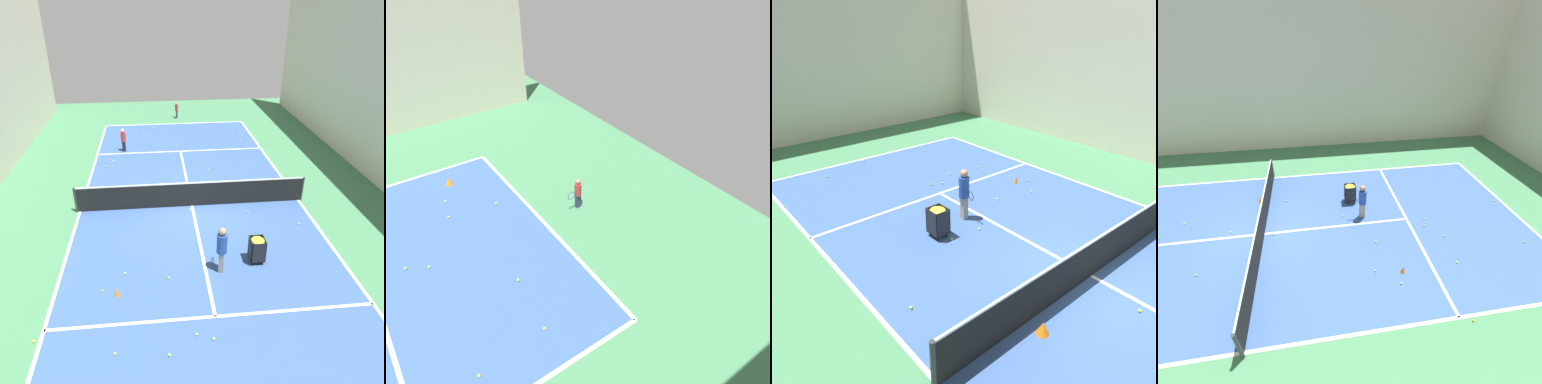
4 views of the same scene
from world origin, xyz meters
TOP-DOWN VIEW (x-y plane):
  - line_baseline_near at (0.00, -11.11)m, footprint 9.21×0.10m
  - player_near_baseline at (-0.23, -12.44)m, footprint 0.22×0.54m
  - training_cone_1 at (3.47, -9.37)m, footprint 0.26×0.26m
  - tennis_ball_15 at (0.18, -6.99)m, footprint 0.07×0.07m
  - tennis_ball_17 at (1.45, -10.26)m, footprint 0.07×0.07m
  - tennis_ball_19 at (1.65, -8.71)m, footprint 0.07×0.07m
  - tennis_ball_21 at (-1.94, -9.35)m, footprint 0.07×0.07m
  - tennis_ball_23 at (-3.59, -9.19)m, footprint 0.07×0.07m
  - tennis_ball_30 at (-3.77, -7.49)m, footprint 0.07×0.07m
  - tennis_ball_32 at (2.52, -8.89)m, footprint 0.07×0.07m
  - tennis_ball_33 at (-0.14, -7.54)m, footprint 0.07×0.07m

SIDE VIEW (x-z plane):
  - line_baseline_near at x=0.00m, z-range 0.00..0.01m
  - tennis_ball_15 at x=0.18m, z-range 0.00..0.07m
  - tennis_ball_17 at x=1.45m, z-range 0.00..0.07m
  - tennis_ball_19 at x=1.65m, z-range 0.00..0.07m
  - tennis_ball_21 at x=-1.94m, z-range 0.00..0.07m
  - tennis_ball_23 at x=-3.59m, z-range 0.00..0.07m
  - tennis_ball_30 at x=-3.77m, z-range 0.00..0.07m
  - tennis_ball_32 at x=2.52m, z-range 0.00..0.07m
  - tennis_ball_33 at x=-0.14m, z-range 0.00..0.07m
  - training_cone_1 at x=3.47m, z-range 0.00..0.29m
  - player_near_baseline at x=-0.23m, z-range 0.08..1.18m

